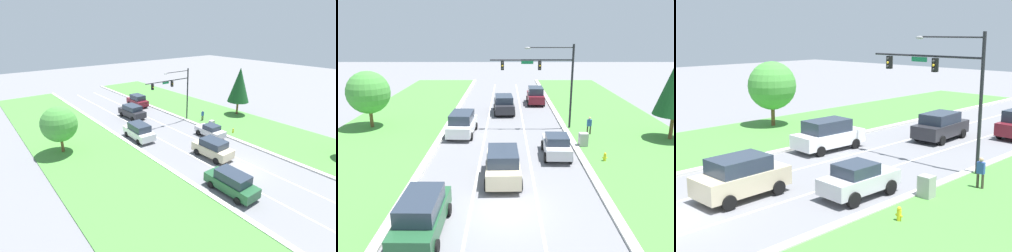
{
  "view_description": "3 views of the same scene",
  "coord_description": "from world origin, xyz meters",
  "views": [
    {
      "loc": [
        -20.13,
        -13.89,
        13.64
      ],
      "look_at": [
        -0.78,
        10.75,
        1.66
      ],
      "focal_mm": 28.0,
      "sensor_mm": 36.0,
      "label": 1
    },
    {
      "loc": [
        0.07,
        -15.24,
        9.16
      ],
      "look_at": [
        0.03,
        11.12,
        1.31
      ],
      "focal_mm": 35.0,
      "sensor_mm": 36.0,
      "label": 2
    },
    {
      "loc": [
        18.46,
        -8.2,
        7.9
      ],
      "look_at": [
        -2.25,
        12.76,
        1.88
      ],
      "focal_mm": 50.0,
      "sensor_mm": 36.0,
      "label": 3
    }
  ],
  "objects": [
    {
      "name": "forest_suv",
      "position": [
        -3.8,
        -2.0,
        1.0
      ],
      "size": [
        2.11,
        4.84,
        1.97
      ],
      "rotation": [
        0.0,
        0.0,
        -0.01
      ],
      "color": "#235633",
      "rests_on": "ground_plane"
    },
    {
      "name": "fire_hydrant",
      "position": [
        7.15,
        6.54,
        0.34
      ],
      "size": [
        0.34,
        0.2,
        0.7
      ],
      "color": "gold",
      "rests_on": "ground_plane"
    },
    {
      "name": "grass_verge_right",
      "position": [
        10.9,
        0.0,
        0.04
      ],
      "size": [
        10.0,
        90.0,
        0.08
      ],
      "color": "#4C8E3D",
      "rests_on": "ground_plane"
    },
    {
      "name": "charcoal_suv",
      "position": [
        -0.16,
        20.77,
        1.04
      ],
      "size": [
        2.49,
        5.06,
        2.02
      ],
      "rotation": [
        0.0,
        0.0,
        0.06
      ],
      "color": "#28282D",
      "rests_on": "ground_plane"
    },
    {
      "name": "conifer_near_right_tree",
      "position": [
        14.2,
        11.45,
        4.9
      ],
      "size": [
        3.41,
        3.41,
        7.64
      ],
      "color": "brown",
      "rests_on": "ground_plane"
    },
    {
      "name": "silver_sedan",
      "position": [
        3.82,
        7.63,
        0.87
      ],
      "size": [
        2.08,
        4.15,
        1.7
      ],
      "rotation": [
        0.0,
        0.0,
        -0.02
      ],
      "color": "silver",
      "rests_on": "ground_plane"
    },
    {
      "name": "grass_verge_left",
      "position": [
        -10.9,
        0.0,
        0.04
      ],
      "size": [
        10.0,
        90.0,
        0.08
      ],
      "color": "#4C8E3D",
      "rests_on": "ground_plane"
    },
    {
      "name": "champagne_suv",
      "position": [
        -0.12,
        3.58,
        1.06
      ],
      "size": [
        2.35,
        4.61,
        2.04
      ],
      "rotation": [
        0.0,
        0.0,
        0.03
      ],
      "color": "beige",
      "rests_on": "ground_plane"
    },
    {
      "name": "oak_near_left_tree",
      "position": [
        -12.84,
        15.02,
        3.44
      ],
      "size": [
        4.0,
        4.0,
        5.45
      ],
      "color": "brown",
      "rests_on": "ground_plane"
    },
    {
      "name": "white_suv",
      "position": [
        -3.85,
        12.86,
        1.06
      ],
      "size": [
        2.41,
        5.09,
        2.07
      ],
      "rotation": [
        0.0,
        0.0,
        -0.04
      ],
      "color": "white",
      "rests_on": "ground_plane"
    },
    {
      "name": "pedestrian",
      "position": [
        7.49,
        12.7,
        0.94
      ],
      "size": [
        0.4,
        0.25,
        1.69
      ],
      "rotation": [
        0.0,
        0.0,
        3.22
      ],
      "color": "#42382D",
      "rests_on": "ground_plane"
    },
    {
      "name": "traffic_signal_mast",
      "position": [
        3.98,
        14.8,
        5.24
      ],
      "size": [
        7.63,
        0.41,
        7.87
      ],
      "color": "black",
      "rests_on": "ground_plane"
    },
    {
      "name": "burgundy_suv",
      "position": [
        3.8,
        25.5,
        1.09
      ],
      "size": [
        2.21,
        4.63,
        2.14
      ],
      "rotation": [
        0.0,
        0.0,
        -0.01
      ],
      "color": "maroon",
      "rests_on": "ground_plane"
    },
    {
      "name": "curb_strip_right",
      "position": [
        5.65,
        0.0,
        0.07
      ],
      "size": [
        0.5,
        90.0,
        0.15
      ],
      "color": "beige",
      "rests_on": "ground_plane"
    },
    {
      "name": "ground_plane",
      "position": [
        0.0,
        0.0,
        0.0
      ],
      "size": [
        160.0,
        160.0,
        0.0
      ],
      "primitive_type": "plane",
      "color": "slate"
    },
    {
      "name": "lane_stripe_inner_left",
      "position": [
        -1.8,
        0.0,
        0.0
      ],
      "size": [
        0.14,
        81.0,
        0.01
      ],
      "color": "white",
      "rests_on": "ground_plane"
    },
    {
      "name": "utility_cabinet",
      "position": [
        6.31,
        9.71,
        0.57
      ],
      "size": [
        0.7,
        0.6,
        1.14
      ],
      "color": "#9E9E99",
      "rests_on": "ground_plane"
    },
    {
      "name": "lane_stripe_inner_right",
      "position": [
        1.8,
        0.0,
        0.0
      ],
      "size": [
        0.14,
        81.0,
        0.01
      ],
      "color": "white",
      "rests_on": "ground_plane"
    },
    {
      "name": "curb_strip_left",
      "position": [
        -5.65,
        0.0,
        0.07
      ],
      "size": [
        0.5,
        90.0,
        0.15
      ],
      "color": "beige",
      "rests_on": "ground_plane"
    }
  ]
}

